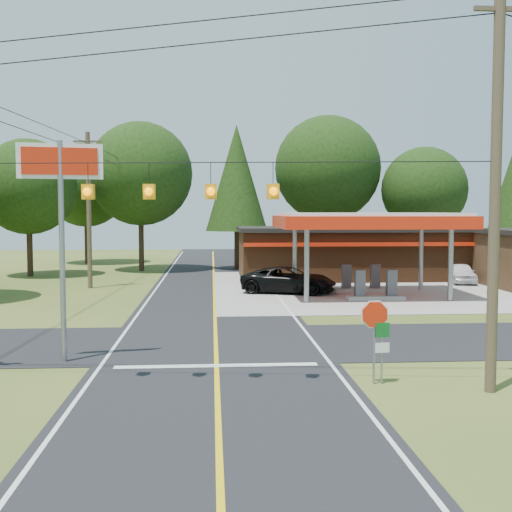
{
  "coord_description": "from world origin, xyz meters",
  "views": [
    {
      "loc": [
        -0.13,
        -23.85,
        4.96
      ],
      "look_at": [
        2.0,
        7.0,
        2.8
      ],
      "focal_mm": 45.0,
      "sensor_mm": 36.0,
      "label": 1
    }
  ],
  "objects": [
    {
      "name": "main_highway",
      "position": [
        0.0,
        0.0,
        0.01
      ],
      "size": [
        8.0,
        120.0,
        0.02
      ],
      "primitive_type": "cube",
      "color": "black",
      "rests_on": "ground"
    },
    {
      "name": "overhead_beacons",
      "position": [
        -1.0,
        -6.0,
        6.21
      ],
      "size": [
        17.04,
        2.04,
        1.03
      ],
      "color": "black",
      "rests_on": "ground"
    },
    {
      "name": "lane_center_yellow",
      "position": [
        0.0,
        0.0,
        0.03
      ],
      "size": [
        0.15,
        110.0,
        0.0
      ],
      "primitive_type": "cube",
      "color": "yellow",
      "rests_on": "main_highway"
    },
    {
      "name": "utility_pole_north",
      "position": [
        -6.5,
        35.0,
        4.75
      ],
      "size": [
        0.3,
        0.3,
        9.5
      ],
      "color": "#473828",
      "rests_on": "ground"
    },
    {
      "name": "utility_pole_near_right",
      "position": [
        7.5,
        -7.0,
        5.96
      ],
      "size": [
        1.8,
        0.3,
        11.5
      ],
      "color": "#473828",
      "rests_on": "ground"
    },
    {
      "name": "suv_car",
      "position": [
        4.5,
        14.5,
        0.79
      ],
      "size": [
        7.22,
        7.22,
        1.59
      ],
      "primitive_type": "imported",
      "rotation": [
        0.0,
        0.0,
        1.25
      ],
      "color": "black",
      "rests_on": "ground"
    },
    {
      "name": "ground",
      "position": [
        0.0,
        0.0,
        0.0
      ],
      "size": [
        120.0,
        120.0,
        0.0
      ],
      "primitive_type": "plane",
      "color": "#3E531D",
      "rests_on": "ground"
    },
    {
      "name": "convenience_store",
      "position": [
        10.0,
        22.98,
        1.92
      ],
      "size": [
        16.4,
        7.55,
        3.8
      ],
      "color": "#522E17",
      "rests_on": "ground"
    },
    {
      "name": "big_stop_sign",
      "position": [
        -5.0,
        -2.66,
        5.43
      ],
      "size": [
        2.66,
        0.56,
        7.24
      ],
      "color": "gray",
      "rests_on": "ground"
    },
    {
      "name": "treeline_backdrop",
      "position": [
        0.82,
        24.01,
        7.49
      ],
      "size": [
        70.27,
        51.59,
        13.3
      ],
      "color": "#332316",
      "rests_on": "ground"
    },
    {
      "name": "sedan_car",
      "position": [
        17.0,
        19.06,
        0.7
      ],
      "size": [
        4.73,
        4.73,
        1.39
      ],
      "primitive_type": "imported",
      "rotation": [
        0.0,
        0.0,
        -0.17
      ],
      "color": "white",
      "rests_on": "ground"
    },
    {
      "name": "octagonal_stop_sign",
      "position": [
        4.5,
        -6.01,
        1.83
      ],
      "size": [
        0.85,
        0.11,
        2.45
      ],
      "color": "gray",
      "rests_on": "ground"
    },
    {
      "name": "cross_road",
      "position": [
        0.0,
        0.0,
        0.01
      ],
      "size": [
        70.0,
        7.0,
        0.02
      ],
      "primitive_type": "cube",
      "color": "black",
      "rests_on": "ground"
    },
    {
      "name": "utility_pole_far_left",
      "position": [
        -8.0,
        18.0,
        5.2
      ],
      "size": [
        1.8,
        0.3,
        10.0
      ],
      "color": "#473828",
      "rests_on": "ground"
    },
    {
      "name": "gas_canopy",
      "position": [
        9.0,
        13.0,
        4.27
      ],
      "size": [
        10.6,
        7.4,
        4.88
      ],
      "color": "gray",
      "rests_on": "ground"
    },
    {
      "name": "route_sign_post",
      "position": [
        4.73,
        -6.02,
        1.21
      ],
      "size": [
        0.42,
        0.1,
        2.04
      ],
      "color": "gray",
      "rests_on": "ground"
    }
  ]
}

